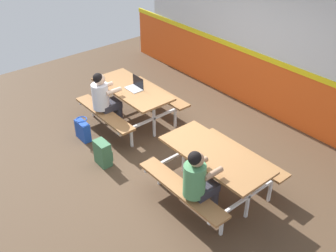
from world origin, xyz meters
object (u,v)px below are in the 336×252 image
(laptop_silver, at_px, (135,86))
(backpack_dark, at_px, (103,153))
(student_nearer, at_px, (104,97))
(student_further, at_px, (199,180))
(tote_bag_bright, at_px, (83,130))
(picnic_table_right, at_px, (215,163))
(picnic_table_left, at_px, (132,96))

(laptop_silver, bearing_deg, backpack_dark, -59.55)
(student_nearer, height_order, student_further, same)
(student_further, xyz_separation_m, tote_bag_bright, (-2.77, -0.24, -0.51))
(student_nearer, xyz_separation_m, backpack_dark, (0.84, -0.60, -0.49))
(student_nearer, height_order, tote_bag_bright, student_nearer)
(student_nearer, bearing_deg, backpack_dark, -35.53)
(picnic_table_right, xyz_separation_m, laptop_silver, (-2.36, 0.29, 0.21))
(picnic_table_right, bearing_deg, backpack_dark, -151.55)
(picnic_table_left, distance_m, backpack_dark, 1.43)
(student_nearer, bearing_deg, laptop_silver, 76.88)
(picnic_table_right, height_order, laptop_silver, laptop_silver)
(picnic_table_right, bearing_deg, tote_bag_bright, -162.51)
(picnic_table_left, bearing_deg, student_nearer, -97.34)
(tote_bag_bright, bearing_deg, laptop_silver, 81.58)
(picnic_table_left, height_order, picnic_table_right, same)
(picnic_table_left, relative_size, laptop_silver, 5.29)
(picnic_table_left, xyz_separation_m, backpack_dark, (0.77, -1.16, -0.36))
(student_nearer, xyz_separation_m, tote_bag_bright, (-0.02, -0.50, -0.51))
(picnic_table_right, xyz_separation_m, backpack_dark, (-1.66, -0.90, -0.36))
(student_nearer, xyz_separation_m, student_further, (2.75, -0.26, 0.00))
(backpack_dark, bearing_deg, tote_bag_bright, 173.09)
(student_further, height_order, tote_bag_bright, student_further)
(laptop_silver, bearing_deg, student_further, -18.06)
(student_further, bearing_deg, backpack_dark, -169.77)
(picnic_table_left, relative_size, backpack_dark, 3.85)
(student_further, distance_m, backpack_dark, 2.00)
(backpack_dark, xyz_separation_m, tote_bag_bright, (-0.86, 0.10, -0.02))
(student_further, relative_size, tote_bag_bright, 2.81)
(student_further, distance_m, laptop_silver, 2.74)
(tote_bag_bright, bearing_deg, picnic_table_left, 84.87)
(student_further, bearing_deg, student_nearer, 174.67)
(student_nearer, bearing_deg, picnic_table_right, 6.85)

